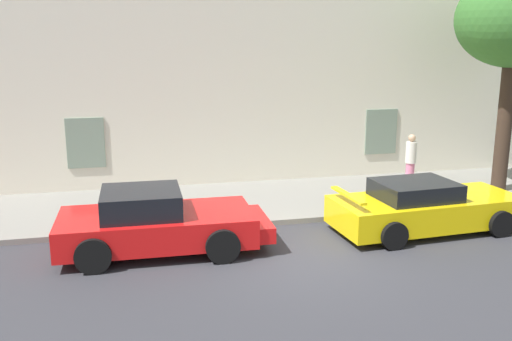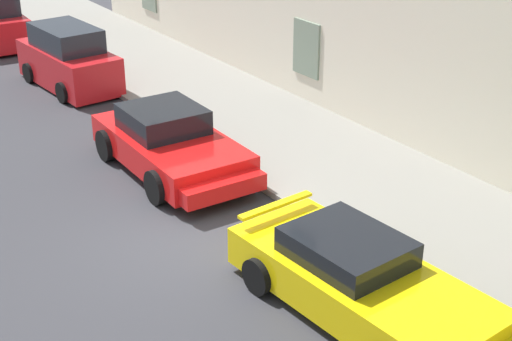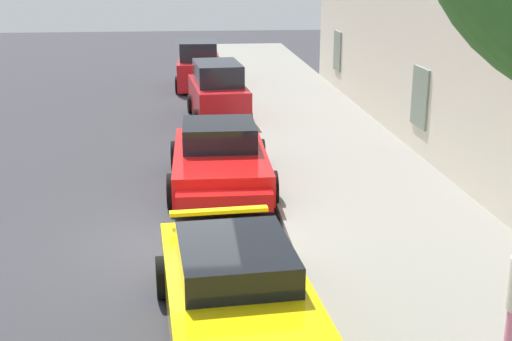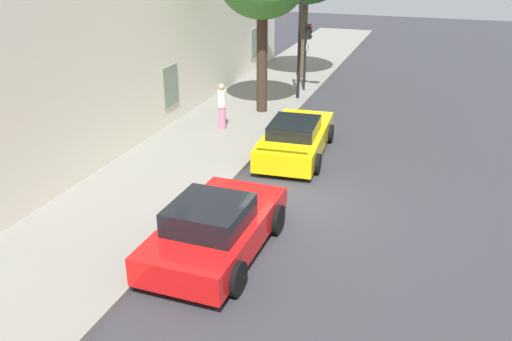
# 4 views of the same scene
# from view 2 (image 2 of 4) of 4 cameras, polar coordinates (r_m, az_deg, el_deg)

# --- Properties ---
(ground_plane) EXTENTS (80.00, 80.00, 0.00)m
(ground_plane) POSITION_cam_2_polar(r_m,az_deg,el_deg) (14.25, -4.76, -5.18)
(ground_plane) COLOR #333338
(sidewalk) EXTENTS (60.00, 4.11, 0.14)m
(sidewalk) POSITION_cam_2_polar(r_m,az_deg,el_deg) (16.43, 8.17, -0.78)
(sidewalk) COLOR gray
(sidewalk) RESTS_ON ground
(sportscar_red_lead) EXTENTS (4.63, 2.31, 1.41)m
(sportscar_red_lead) POSITION_cam_2_polar(r_m,az_deg,el_deg) (16.70, -6.33, 1.87)
(sportscar_red_lead) COLOR red
(sportscar_red_lead) RESTS_ON ground
(sportscar_yellow_flank) EXTENTS (5.14, 2.32, 1.26)m
(sportscar_yellow_flank) POSITION_cam_2_polar(r_m,az_deg,el_deg) (11.93, 8.57, -8.78)
(sportscar_yellow_flank) COLOR yellow
(sportscar_yellow_flank) RESTS_ON ground
(hatchback_distant) EXTENTS (4.00, 1.98, 1.84)m
(hatchback_distant) POSITION_cam_2_polar(r_m,az_deg,el_deg) (22.84, -14.11, 8.17)
(hatchback_distant) COLOR red
(hatchback_distant) RESTS_ON ground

